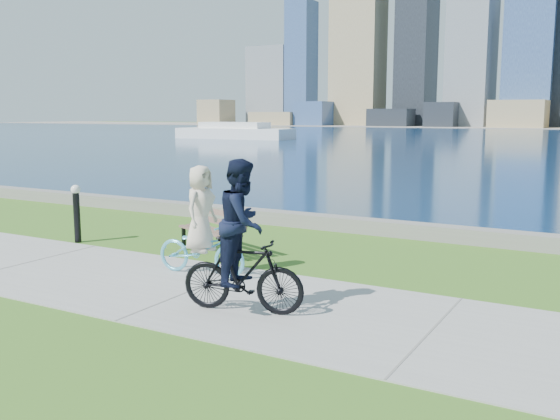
# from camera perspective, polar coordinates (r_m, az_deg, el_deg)

# --- Properties ---
(ground) EXTENTS (320.00, 320.00, 0.00)m
(ground) POSITION_cam_1_polar(r_m,az_deg,el_deg) (10.49, -8.10, -7.40)
(ground) COLOR #335F19
(ground) RESTS_ON ground
(concrete_path) EXTENTS (80.00, 3.50, 0.02)m
(concrete_path) POSITION_cam_1_polar(r_m,az_deg,el_deg) (10.49, -8.11, -7.34)
(concrete_path) COLOR gray
(concrete_path) RESTS_ON ground
(seawall) EXTENTS (90.00, 0.50, 0.35)m
(seawall) POSITION_cam_1_polar(r_m,az_deg,el_deg) (15.69, 5.80, -1.26)
(seawall) COLOR slate
(seawall) RESTS_ON ground
(ferry_near) EXTENTS (13.92, 3.98, 1.89)m
(ferry_near) POSITION_cam_1_polar(r_m,az_deg,el_deg) (71.80, -4.20, 7.14)
(ferry_near) COLOR white
(ferry_near) RESTS_ON ground
(park_bench) EXTENTS (1.84, 1.20, 0.90)m
(park_bench) POSITION_cam_1_polar(r_m,az_deg,el_deg) (13.03, -6.02, -1.66)
(park_bench) COLOR black
(park_bench) RESTS_ON ground
(bollard_lamp) EXTENTS (0.21, 0.21, 1.32)m
(bollard_lamp) POSITION_cam_1_polar(r_m,az_deg,el_deg) (14.85, -18.11, 0.03)
(bollard_lamp) COLOR black
(bollard_lamp) RESTS_ON ground
(cyclist_woman) EXTENTS (0.76, 1.83, 1.99)m
(cyclist_woman) POSITION_cam_1_polar(r_m,az_deg,el_deg) (11.32, -7.23, -2.23)
(cyclist_woman) COLOR #62CBEE
(cyclist_woman) RESTS_ON ground
(cyclist_man) EXTENTS (0.94, 1.93, 2.26)m
(cyclist_man) POSITION_cam_1_polar(r_m,az_deg,el_deg) (9.09, -3.45, -3.56)
(cyclist_man) COLOR black
(cyclist_man) RESTS_ON ground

